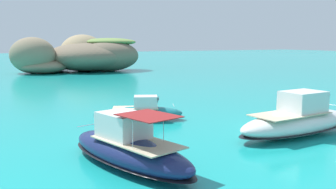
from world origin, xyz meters
TOP-DOWN VIEW (x-y plane):
  - ground_plane at (0.00, 0.00)m, footprint 400.00×400.00m
  - islet_large at (3.76, 60.50)m, footprint 23.28×22.53m
  - islet_small at (-7.54, 60.37)m, footprint 16.47×15.80m
  - motorboat_teal at (-7.96, 7.74)m, footprint 7.05×4.67m
  - motorboat_white at (-0.52, -1.71)m, footprint 10.44×3.77m
  - motorboat_navy at (-13.16, -2.27)m, footprint 5.07×9.72m

SIDE VIEW (x-z plane):
  - ground_plane at x=0.00m, z-range 0.00..0.00m
  - motorboat_teal at x=-7.96m, z-range -0.33..1.68m
  - motorboat_navy at x=-13.16m, z-range -0.53..2.39m
  - motorboat_white at x=-0.52m, z-range -0.50..2.52m
  - islet_small at x=-7.54m, z-range -0.95..6.31m
  - islet_large at x=3.76m, z-range -0.50..7.41m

